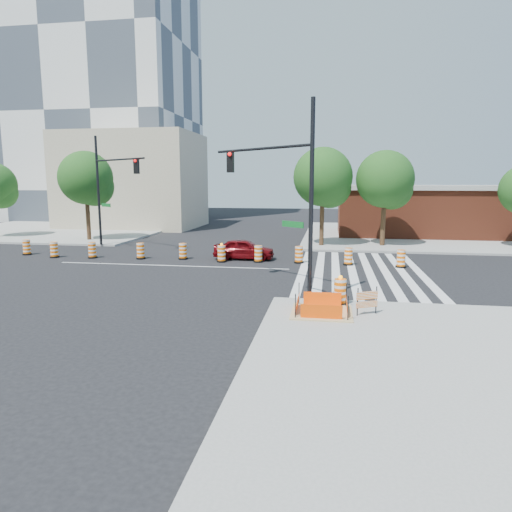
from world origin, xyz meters
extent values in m
plane|color=black|center=(0.00, 0.00, 0.00)|extent=(120.00, 120.00, 0.00)
cube|color=gray|center=(18.00, 18.00, 0.07)|extent=(22.00, 22.00, 0.15)
cube|color=gray|center=(-18.00, 18.00, 0.07)|extent=(22.00, 22.00, 0.15)
cube|color=silver|center=(7.80, 0.00, 0.01)|extent=(0.45, 13.50, 0.01)
cube|color=silver|center=(8.70, 0.00, 0.01)|extent=(0.45, 13.50, 0.01)
cube|color=silver|center=(9.60, 0.00, 0.01)|extent=(0.45, 13.50, 0.01)
cube|color=silver|center=(10.50, 0.00, 0.01)|extent=(0.45, 13.50, 0.01)
cube|color=silver|center=(11.40, 0.00, 0.01)|extent=(0.45, 13.50, 0.01)
cube|color=silver|center=(12.30, 0.00, 0.01)|extent=(0.45, 13.50, 0.01)
cube|color=silver|center=(13.20, 0.00, 0.01)|extent=(0.45, 13.50, 0.01)
cube|color=silver|center=(14.10, 0.00, 0.01)|extent=(0.45, 13.50, 0.01)
cube|color=silver|center=(0.00, 0.00, 0.01)|extent=(14.00, 0.12, 0.01)
cube|color=tan|center=(9.00, -9.00, 0.17)|extent=(2.20, 2.20, 0.05)
cube|color=#FF4D05|center=(9.00, -9.90, 0.43)|extent=(1.44, 0.02, 0.55)
cube|color=#FF4D05|center=(9.00, -8.10, 0.43)|extent=(1.44, 0.02, 0.55)
cube|color=#FF4D05|center=(8.10, -9.00, 0.43)|extent=(0.02, 1.44, 0.55)
cube|color=#FF4D05|center=(9.90, -9.00, 0.43)|extent=(0.02, 1.44, 0.55)
cylinder|color=black|center=(8.10, -9.90, 0.60)|extent=(0.04, 0.04, 0.90)
cylinder|color=black|center=(9.90, -9.90, 0.60)|extent=(0.04, 0.04, 0.90)
cylinder|color=black|center=(8.10, -8.10, 0.60)|extent=(0.04, 0.04, 0.90)
cylinder|color=black|center=(9.90, -8.10, 0.60)|extent=(0.04, 0.04, 0.90)
cube|color=silver|center=(-24.00, 34.00, 22.50)|extent=(28.00, 18.00, 45.00)
cube|color=brown|center=(18.00, 18.00, 2.10)|extent=(16.00, 8.00, 4.20)
cube|color=gray|center=(18.00, 18.00, 4.40)|extent=(16.50, 8.50, 0.40)
cube|color=tan|center=(-12.00, 22.00, 5.00)|extent=(14.00, 10.00, 10.00)
imported|color=#62080C|center=(3.85, 2.93, 0.66)|extent=(3.87, 1.60, 1.31)
cylinder|color=black|center=(8.46, -6.95, 4.13)|extent=(0.18, 0.18, 7.97)
cylinder|color=black|center=(6.12, -5.09, 6.32)|extent=(4.75, 3.81, 0.12)
cube|color=black|center=(4.48, -3.79, 5.83)|extent=(0.32, 0.28, 1.00)
sphere|color=#FF0C0C|center=(4.48, -3.97, 6.17)|extent=(0.18, 0.18, 0.18)
cube|color=#0C591E|center=(7.68, -6.33, 3.14)|extent=(0.96, 0.78, 0.25)
cylinder|color=black|center=(-8.06, 6.94, 4.20)|extent=(0.18, 0.18, 8.11)
cylinder|color=black|center=(-5.51, 5.29, 6.43)|extent=(5.18, 3.39, 0.12)
cube|color=black|center=(-3.72, 4.14, 5.93)|extent=(0.32, 0.28, 1.01)
sphere|color=#FF0C0C|center=(-3.72, 3.96, 6.28)|extent=(0.18, 0.18, 0.18)
cube|color=#0C591E|center=(-7.21, 6.39, 3.19)|extent=(1.04, 0.69, 0.25)
cylinder|color=black|center=(9.67, -7.75, 0.20)|extent=(0.60, 0.60, 0.10)
cylinder|color=#FF6A05|center=(9.67, -7.75, 0.70)|extent=(0.48, 0.48, 0.94)
sphere|color=#FF990C|center=(9.67, -7.75, 1.24)|extent=(0.16, 0.16, 0.16)
cube|color=#FF6A05|center=(10.60, -8.97, 0.86)|extent=(0.78, 0.44, 0.28)
cube|color=#FF6A05|center=(10.60, -8.97, 0.53)|extent=(0.78, 0.44, 0.22)
cylinder|color=black|center=(10.26, -9.15, 0.66)|extent=(0.04, 0.04, 1.01)
cylinder|color=black|center=(10.94, -8.79, 0.66)|extent=(0.04, 0.04, 1.01)
sphere|color=#154B19|center=(-19.14, 10.59, 3.98)|extent=(2.83, 2.83, 2.83)
cylinder|color=#382314|center=(-10.58, 9.69, 2.32)|extent=(0.34, 0.34, 4.64)
sphere|color=#154B19|center=(-10.58, 9.69, 5.22)|extent=(4.35, 4.35, 4.35)
sphere|color=#154B19|center=(-10.05, 10.01, 4.49)|extent=(3.19, 3.19, 3.19)
sphere|color=#154B19|center=(-11.01, 9.48, 4.78)|extent=(2.90, 2.90, 2.90)
cylinder|color=#382314|center=(8.60, 9.36, 2.34)|extent=(0.33, 0.33, 4.67)
sphere|color=#154B19|center=(8.60, 9.36, 5.26)|extent=(4.38, 4.38, 4.38)
sphere|color=#154B19|center=(9.12, 9.67, 4.53)|extent=(3.21, 3.21, 3.21)
sphere|color=#154B19|center=(8.19, 9.16, 4.82)|extent=(2.92, 2.92, 2.92)
cylinder|color=#382314|center=(13.16, 9.98, 2.26)|extent=(0.36, 0.36, 4.53)
sphere|color=#154B19|center=(13.16, 9.98, 5.09)|extent=(4.24, 4.24, 4.24)
sphere|color=#154B19|center=(13.71, 10.32, 4.38)|extent=(3.11, 3.11, 3.11)
sphere|color=#154B19|center=(12.71, 9.76, 4.67)|extent=(2.83, 2.83, 2.83)
cylinder|color=black|center=(-11.03, 2.33, 0.05)|extent=(0.60, 0.60, 0.10)
cylinder|color=#FF6A05|center=(-11.03, 2.33, 0.55)|extent=(0.48, 0.48, 0.95)
cylinder|color=black|center=(-8.52, 1.58, 0.05)|extent=(0.60, 0.60, 0.10)
cylinder|color=#FF6A05|center=(-8.52, 1.58, 0.55)|extent=(0.48, 0.48, 0.95)
cylinder|color=black|center=(-5.96, 1.80, 0.05)|extent=(0.60, 0.60, 0.10)
cylinder|color=#FF6A05|center=(-5.96, 1.80, 0.55)|extent=(0.48, 0.48, 0.95)
cylinder|color=black|center=(-2.73, 1.98, 0.05)|extent=(0.60, 0.60, 0.10)
cylinder|color=#FF6A05|center=(-2.73, 1.98, 0.55)|extent=(0.48, 0.48, 0.95)
cylinder|color=black|center=(-0.01, 2.31, 0.05)|extent=(0.60, 0.60, 0.10)
cylinder|color=#FF6A05|center=(-0.01, 2.31, 0.55)|extent=(0.48, 0.48, 0.95)
cylinder|color=black|center=(2.67, 1.69, 0.05)|extent=(0.60, 0.60, 0.10)
cylinder|color=#FF6A05|center=(2.67, 1.69, 0.55)|extent=(0.48, 0.48, 0.95)
sphere|color=#FF990C|center=(2.67, 1.69, 1.10)|extent=(0.16, 0.16, 0.16)
cylinder|color=black|center=(4.91, 2.02, 0.05)|extent=(0.60, 0.60, 0.10)
cylinder|color=#FF6A05|center=(4.91, 2.02, 0.55)|extent=(0.48, 0.48, 0.95)
cylinder|color=black|center=(7.40, 2.10, 0.05)|extent=(0.60, 0.60, 0.10)
cylinder|color=#FF6A05|center=(7.40, 2.10, 0.55)|extent=(0.48, 0.48, 0.95)
cylinder|color=black|center=(10.35, 1.88, 0.05)|extent=(0.60, 0.60, 0.10)
cylinder|color=#FF6A05|center=(10.35, 1.88, 0.55)|extent=(0.48, 0.48, 0.95)
cylinder|color=black|center=(13.31, 1.53, 0.05)|extent=(0.60, 0.60, 0.10)
cylinder|color=#FF6A05|center=(13.31, 1.53, 0.55)|extent=(0.48, 0.48, 0.95)
camera|label=1|loc=(9.22, -25.32, 4.88)|focal=32.00mm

